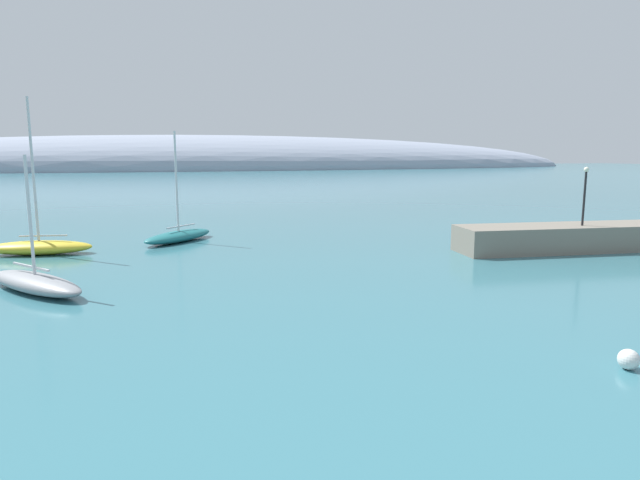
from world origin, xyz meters
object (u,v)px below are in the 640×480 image
Objects in this scene: sailboat_yellow_near_shore at (39,246)px; harbor_lamp_post at (585,190)px; mooring_buoy_white at (629,359)px; sailboat_teal_outer_mooring at (179,235)px; sailboat_grey_mid_mooring at (35,282)px.

sailboat_yellow_near_shore is 38.81m from harbor_lamp_post.
sailboat_yellow_near_shore is 2.58× the size of harbor_lamp_post.
mooring_buoy_white is 23.75m from harbor_lamp_post.
sailboat_teal_outer_mooring is at bearing 153.49° from harbor_lamp_post.
harbor_lamp_post is (27.36, -13.64, 3.97)m from sailboat_teal_outer_mooring.
mooring_buoy_white is (20.31, -17.32, -0.16)m from sailboat_grey_mid_mooring.
sailboat_teal_outer_mooring reaches higher than mooring_buoy_white.
sailboat_yellow_near_shore is 10.03m from sailboat_teal_outer_mooring.
sailboat_yellow_near_shore is at bearing 151.01° from sailboat_grey_mid_mooring.
sailboat_yellow_near_shore is 1.47× the size of sailboat_grey_mid_mooring.
sailboat_teal_outer_mooring reaches higher than sailboat_grey_mid_mooring.
harbor_lamp_post is at bearing 49.71° from mooring_buoy_white.
mooring_buoy_white is 0.16× the size of harbor_lamp_post.
harbor_lamp_post is at bearing 109.96° from sailboat_teal_outer_mooring.
sailboat_grey_mid_mooring is 16.30m from sailboat_teal_outer_mooring.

